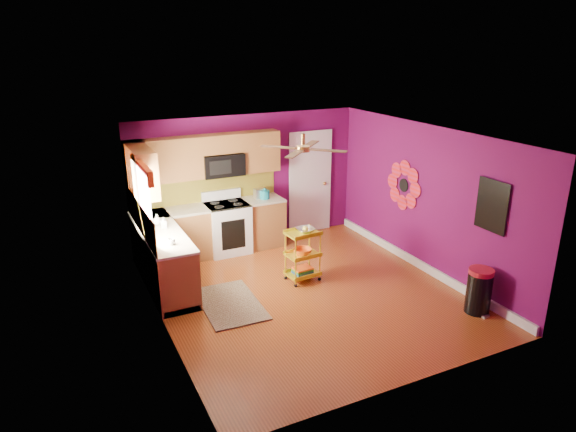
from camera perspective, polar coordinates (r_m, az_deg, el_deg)
ground at (r=8.20m, az=2.18°, el=-8.59°), size 5.00×5.00×0.00m
room_envelope at (r=7.60m, az=2.51°, el=2.43°), size 4.54×5.04×2.52m
lower_cabinets at (r=9.12m, az=-10.73°, el=-2.97°), size 2.81×2.31×0.94m
electric_range at (r=9.63m, az=-6.76°, el=-1.24°), size 0.76×0.66×1.13m
upper_cabinetry at (r=9.07m, az=-11.23°, el=5.93°), size 2.80×2.30×1.26m
left_window at (r=7.82m, az=-15.93°, el=3.00°), size 0.08×1.35×1.08m
panel_door at (r=10.45m, az=2.46°, el=3.62°), size 0.95×0.11×2.15m
right_wall_art at (r=8.63m, az=16.59°, el=2.38°), size 0.04×2.74×1.04m
ceiling_fan at (r=7.59m, az=1.69°, el=7.56°), size 1.01×1.01×0.26m
shag_rug at (r=7.93m, az=-6.46°, el=-9.65°), size 0.89×1.40×0.02m
rolling_cart at (r=8.43m, az=1.69°, el=-4.12°), size 0.55×0.42×0.95m
trash_can at (r=8.02m, az=20.45°, el=-7.80°), size 0.42×0.43×0.68m
teal_kettle at (r=9.71m, az=-2.60°, el=2.41°), size 0.18×0.18×0.21m
toaster at (r=9.78m, az=-3.14°, el=2.55°), size 0.22×0.15×0.18m
soap_bottle_a at (r=8.42m, az=-13.66°, el=-0.73°), size 0.08×0.08×0.18m
soap_bottle_b at (r=8.59m, az=-14.34°, el=-0.39°), size 0.14×0.14×0.18m
counter_dish at (r=8.68m, az=-14.19°, el=-0.61°), size 0.23×0.23×0.06m
counter_cup at (r=7.74m, az=-12.84°, el=-2.80°), size 0.12×0.12×0.09m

